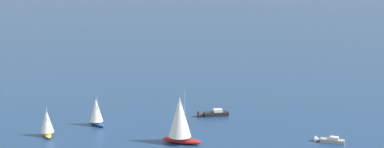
{
  "coord_description": "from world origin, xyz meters",
  "views": [
    {
      "loc": [
        107.68,
        -32.4,
        43.57
      ],
      "look_at": [
        0.0,
        0.0,
        22.13
      ],
      "focal_mm": 47.66,
      "sensor_mm": 36.0,
      "label": 1
    }
  ],
  "objects": [
    {
      "name": "sailboat_trailing",
      "position": [
        -17.77,
        2.03,
        6.45
      ],
      "size": [
        8.9,
        10.73,
        14.13
      ],
      "color": "#B21E1E",
      "rests_on": "ground_plane"
    },
    {
      "name": "sailboat_inshore",
      "position": [
        -40.99,
        -17.43,
        4.16
      ],
      "size": [
        7.26,
        5.15,
        9.12
      ],
      "color": "#23478C",
      "rests_on": "ground_plane"
    },
    {
      "name": "motorboat_outer_ring_c",
      "position": [
        -6.81,
        40.2,
        0.6
      ],
      "size": [
        6.2,
        7.36,
        2.24
      ],
      "color": "#9E9993",
      "rests_on": "ground_plane"
    },
    {
      "name": "motorboat_offshore",
      "position": [
        -40.63,
        18.79,
        0.77
      ],
      "size": [
        3.47,
        10.02,
        2.85
      ],
      "color": "black",
      "rests_on": "ground_plane"
    },
    {
      "name": "sailboat_outer_ring_b",
      "position": [
        -34.26,
        -31.76,
        3.9
      ],
      "size": [
        6.77,
        3.97,
        8.55
      ],
      "color": "gold",
      "rests_on": "ground_plane"
    }
  ]
}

